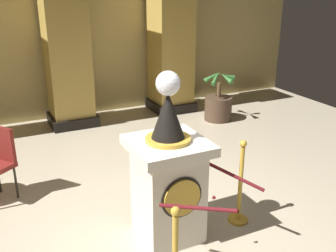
# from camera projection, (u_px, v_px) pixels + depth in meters

# --- Properties ---
(ground_plane) EXTENTS (11.16, 11.16, 0.00)m
(ground_plane) POSITION_uv_depth(u_px,v_px,m) (158.00, 238.00, 4.27)
(ground_plane) COLOR beige
(back_wall) EXTENTS (11.16, 0.16, 3.50)m
(back_wall) POSITION_uv_depth(u_px,v_px,m) (59.00, 31.00, 7.67)
(back_wall) COLOR tan
(back_wall) RESTS_ON ground_plane
(pedestal_clock) EXTENTS (0.78, 0.78, 1.86)m
(pedestal_clock) POSITION_uv_depth(u_px,v_px,m) (168.00, 177.00, 4.08)
(pedestal_clock) COLOR silver
(pedestal_clock) RESTS_ON ground_plane
(stanchion_far) EXTENTS (0.24, 0.24, 1.03)m
(stanchion_far) POSITION_uv_depth(u_px,v_px,m) (240.00, 194.00, 4.46)
(stanchion_far) COLOR gold
(stanchion_far) RESTS_ON ground_plane
(velvet_rope) EXTENTS (1.08, 1.08, 0.22)m
(velvet_rope) POSITION_uv_depth(u_px,v_px,m) (214.00, 190.00, 3.70)
(velvet_rope) COLOR #591419
(column_right) EXTENTS (0.92, 0.92, 3.36)m
(column_right) POSITION_uv_depth(u_px,v_px,m) (171.00, 33.00, 8.08)
(column_right) COLOR black
(column_right) RESTS_ON ground_plane
(column_centre_rear) EXTENTS (0.92, 0.92, 3.36)m
(column_centre_rear) POSITION_uv_depth(u_px,v_px,m) (66.00, 39.00, 7.20)
(column_centre_rear) COLOR black
(column_centre_rear) RESTS_ON ground_plane
(potted_palm_right) EXTENTS (0.63, 0.63, 1.05)m
(potted_palm_right) POSITION_uv_depth(u_px,v_px,m) (218.00, 105.00, 7.88)
(potted_palm_right) COLOR #4C3828
(potted_palm_right) RESTS_ON ground_plane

